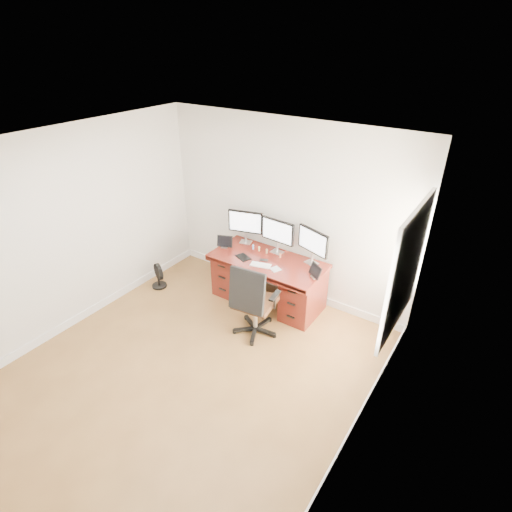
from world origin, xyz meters
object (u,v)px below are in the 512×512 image
Objects in this scene: desk at (268,279)px; office_chair at (254,312)px; monitor_center at (278,232)px; keyboard at (261,265)px; floor_fan at (158,276)px.

office_chair reaches higher than desk.
keyboard is at bearing -84.94° from monitor_center.
office_chair is at bearing 21.22° from floor_fan.
monitor_center is 0.57m from keyboard.
desk is 4.14× the size of floor_fan.
monitor_center reaches higher than desk.
keyboard is (0.01, -0.23, 0.36)m from desk.
keyboard is (0.01, -0.47, -0.33)m from monitor_center.
floor_fan is at bearing 179.09° from keyboard.
office_chair reaches higher than keyboard.
monitor_center is (-0.00, 0.24, 0.68)m from desk.
office_chair is 3.81× the size of keyboard.
monitor_center reaches higher than keyboard.
office_chair is at bearing -72.16° from monitor_center.
office_chair is (0.25, -0.76, -0.04)m from desk.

